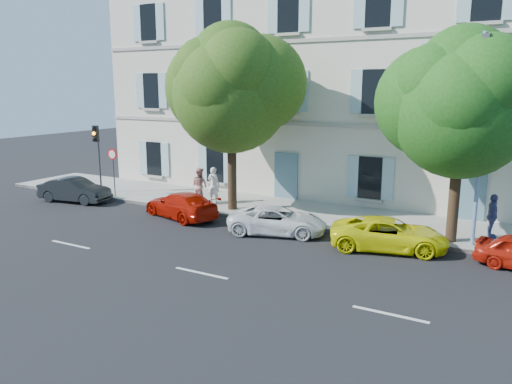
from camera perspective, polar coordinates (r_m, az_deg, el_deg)
The scene contains 16 objects.
ground at distance 19.36m, azimuth 0.66°, elevation -5.54°, with size 90.00×90.00×0.00m, color black.
sidewalk at distance 23.19m, azimuth 5.95°, elevation -2.46°, with size 36.00×4.50×0.15m, color #A09E96.
kerb at distance 21.28m, azimuth 3.61°, elevation -3.72°, with size 36.00×0.16×0.16m, color #9E998E.
building at distance 27.85m, azimuth 11.04°, elevation 12.09°, with size 28.00×7.00×12.00m, color beige.
car_dark_sedan at distance 27.28m, azimuth -20.03°, elevation 0.22°, with size 1.32×3.78×1.24m, color black.
car_red_coupe at distance 22.76m, azimuth -8.57°, elevation -1.47°, with size 1.65×4.07×1.18m, color #A81204.
car_white_coupe at distance 20.08m, azimuth 2.47°, elevation -3.27°, with size 1.82×3.94×1.10m, color white.
car_yellow_supercar at distance 18.75m, azimuth 14.97°, elevation -4.68°, with size 1.93×4.18×1.16m, color #E7E509.
tree_left at distance 22.97m, azimuth -2.84°, elevation 11.06°, with size 5.33×5.33×8.27m.
tree_right at distance 19.36m, azimuth 22.42°, elevation 8.57°, with size 4.88×4.88×7.52m.
traffic_light at distance 28.17m, azimuth -17.72°, elevation 5.20°, with size 0.33×0.41×3.65m.
road_sign at distance 27.23m, azimuth -16.03°, elevation 3.31°, with size 0.58×0.09×2.50m.
street_lamp at distance 19.09m, azimuth 24.44°, elevation 6.45°, with size 0.30×1.58×7.39m.
pedestrian_a at distance 24.87m, azimuth -4.85°, elevation 0.82°, with size 0.65×0.43×1.79m, color white.
pedestrian_b at distance 24.63m, azimuth -6.45°, elevation 0.71°, with size 0.88×0.68×1.81m, color tan.
pedestrian_c at distance 20.99m, azimuth 25.40°, elevation -2.50°, with size 0.99×0.41×1.70m, color #43487C.
Camera 1 is at (8.85, -16.21, 5.79)m, focal length 35.00 mm.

